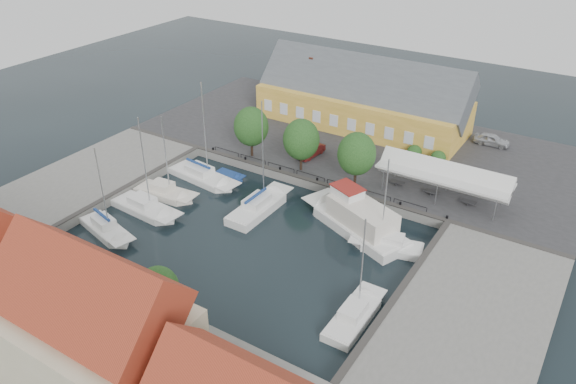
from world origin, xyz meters
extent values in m
plane|color=black|center=(0.00, 0.00, 0.00)|extent=(140.00, 140.00, 0.00)
cube|color=#2D2D30|center=(0.00, 23.00, 0.50)|extent=(56.00, 26.00, 1.00)
cube|color=slate|center=(-22.00, -2.00, 0.50)|extent=(12.00, 24.00, 1.00)
cube|color=slate|center=(22.00, -2.00, 0.50)|extent=(12.00, 24.00, 1.00)
cube|color=slate|center=(0.00, -21.00, 0.50)|extent=(56.00, 14.00, 1.00)
cube|color=#383533|center=(0.00, 10.30, 1.06)|extent=(56.00, 0.60, 0.12)
cube|color=#383533|center=(-16.30, -2.00, 1.06)|extent=(0.60, 24.00, 0.12)
cube|color=#383533|center=(16.30, -2.00, 1.06)|extent=(0.60, 24.00, 0.12)
cylinder|color=black|center=(-14.00, 10.60, 1.20)|extent=(0.24, 0.24, 0.40)
cylinder|color=black|center=(-9.00, 10.60, 1.20)|extent=(0.24, 0.24, 0.40)
cylinder|color=black|center=(-4.00, 10.60, 1.20)|extent=(0.24, 0.24, 0.40)
cylinder|color=black|center=(1.00, 10.60, 1.20)|extent=(0.24, 0.24, 0.40)
cylinder|color=black|center=(6.00, 10.60, 1.20)|extent=(0.24, 0.24, 0.40)
cylinder|color=black|center=(11.00, 10.60, 1.20)|extent=(0.24, 0.24, 0.40)
cylinder|color=black|center=(16.00, 10.60, 1.20)|extent=(0.24, 0.24, 0.40)
cube|color=gold|center=(-2.00, 28.00, 3.25)|extent=(28.00, 10.00, 4.50)
cube|color=#474C51|center=(-2.00, 28.00, 6.75)|extent=(28.56, 7.60, 7.60)
cube|color=gold|center=(-12.00, 34.00, 2.75)|extent=(6.00, 6.00, 3.50)
cube|color=brown|center=(-10.00, 28.00, 8.60)|extent=(0.60, 0.60, 1.20)
cube|color=white|center=(14.00, 14.50, 3.70)|extent=(14.00, 4.00, 0.25)
cylinder|color=silver|center=(8.00, 12.70, 2.35)|extent=(0.10, 0.10, 2.70)
cylinder|color=silver|center=(8.00, 16.30, 2.35)|extent=(0.10, 0.10, 2.70)
cylinder|color=silver|center=(14.00, 12.70, 2.35)|extent=(0.10, 0.10, 2.70)
cylinder|color=silver|center=(14.00, 16.30, 2.35)|extent=(0.10, 0.10, 2.70)
cylinder|color=silver|center=(20.00, 12.70, 2.35)|extent=(0.10, 0.10, 2.70)
cylinder|color=silver|center=(20.00, 16.30, 2.35)|extent=(0.10, 0.10, 2.70)
cylinder|color=black|center=(-9.00, 12.00, 2.05)|extent=(0.30, 0.30, 2.10)
ellipsoid|color=#1C4117|center=(-9.00, 12.00, 4.88)|extent=(4.20, 4.20, 4.83)
cylinder|color=black|center=(-2.00, 12.00, 2.05)|extent=(0.30, 0.30, 2.10)
ellipsoid|color=#1C4117|center=(-2.00, 12.00, 4.88)|extent=(4.20, 4.20, 4.83)
cylinder|color=black|center=(5.00, 12.00, 2.05)|extent=(0.30, 0.30, 2.10)
ellipsoid|color=#1C4117|center=(5.00, 12.00, 4.88)|extent=(4.20, 4.20, 4.83)
imported|color=#B9BCC1|center=(15.05, 30.81, 1.75)|extent=(4.51, 2.00, 1.51)
imported|color=#5E1615|center=(-2.82, 15.74, 1.70)|extent=(1.92, 4.38, 1.40)
cube|color=white|center=(-1.84, 2.60, 0.15)|extent=(2.84, 7.45, 1.50)
cube|color=white|center=(-1.83, 3.53, 0.94)|extent=(2.74, 8.94, 0.08)
cube|color=white|center=(-1.84, 2.79, 1.40)|extent=(1.92, 2.99, 0.90)
cylinder|color=silver|center=(-1.83, 4.09, 6.48)|extent=(0.12, 0.12, 11.15)
cube|color=navy|center=(-1.84, 2.60, 2.15)|extent=(0.24, 3.72, 0.22)
cube|color=white|center=(9.15, 5.16, 0.10)|extent=(11.17, 7.66, 1.80)
cube|color=white|center=(7.94, 5.67, 1.04)|extent=(13.04, 8.32, 0.08)
cube|color=silver|center=(9.15, 5.16, 2.10)|extent=(7.93, 5.85, 2.20)
cube|color=white|center=(6.98, 6.07, 3.50)|extent=(3.49, 3.10, 1.20)
cube|color=maroon|center=(6.98, 6.07, 4.15)|extent=(3.77, 3.31, 0.10)
cube|color=white|center=(12.98, 4.04, 0.05)|extent=(6.04, 3.60, 1.30)
cube|color=white|center=(12.29, 3.88, 0.74)|extent=(7.12, 3.76, 0.08)
cube|color=white|center=(12.84, 4.01, 1.20)|extent=(2.57, 2.09, 0.90)
cylinder|color=silver|center=(11.88, 3.79, 5.11)|extent=(0.12, 0.12, 8.83)
cube|color=white|center=(14.17, -6.96, 0.05)|extent=(2.45, 6.12, 1.30)
cube|color=white|center=(14.17, -6.19, 0.74)|extent=(2.35, 7.34, 0.08)
cube|color=white|center=(14.17, -6.80, 1.20)|extent=(1.66, 2.45, 0.90)
cylinder|color=silver|center=(14.17, -5.73, 4.97)|extent=(0.12, 0.12, 8.54)
cube|color=white|center=(-11.96, 5.40, 0.05)|extent=(8.08, 3.71, 1.30)
cube|color=white|center=(-10.99, 5.29, 0.74)|extent=(9.61, 3.78, 0.08)
cube|color=white|center=(-11.77, 5.38, 1.20)|extent=(3.32, 2.27, 0.90)
cylinder|color=silver|center=(-10.41, 5.22, 6.39)|extent=(0.12, 0.12, 11.37)
cube|color=navy|center=(-11.96, 5.40, 1.95)|extent=(3.90, 0.68, 0.22)
cube|color=silver|center=(-12.93, 0.13, 0.05)|extent=(6.15, 3.04, 1.30)
cube|color=silver|center=(-12.18, 0.19, 0.74)|extent=(7.33, 3.03, 0.08)
cube|color=silver|center=(-12.78, 0.15, 1.20)|extent=(2.52, 1.94, 0.90)
cylinder|color=silver|center=(-11.74, 0.23, 5.17)|extent=(0.12, 0.12, 8.95)
cube|color=white|center=(-12.47, -3.34, 0.05)|extent=(7.06, 3.25, 1.30)
cube|color=white|center=(-11.61, -3.39, 0.74)|extent=(8.42, 3.23, 0.08)
cube|color=white|center=(-12.30, -3.35, 1.20)|extent=(2.87, 2.08, 0.90)
cylinder|color=silver|center=(-11.10, -3.43, 5.81)|extent=(0.12, 0.12, 10.22)
cube|color=white|center=(-12.75, -8.31, 0.05)|extent=(6.50, 3.76, 1.30)
cube|color=white|center=(-12.01, -8.50, 0.74)|extent=(7.67, 3.97, 0.08)
cube|color=white|center=(-12.60, -8.35, 1.20)|extent=(2.76, 2.14, 0.90)
cylinder|color=silver|center=(-11.56, -8.61, 5.20)|extent=(0.12, 0.12, 9.00)
cube|color=navy|center=(-12.75, -8.31, 1.95)|extent=(3.02, 0.96, 0.22)
cube|color=white|center=(-13.71, -12.76, 0.05)|extent=(4.59, 2.36, 0.90)
cube|color=white|center=(-13.15, -12.79, 0.54)|extent=(5.48, 2.32, 0.08)
cube|color=navy|center=(-9.34, 7.50, 0.05)|extent=(3.14, 1.67, 0.80)
cube|color=navy|center=(-8.96, 7.48, 0.49)|extent=(3.75, 1.64, 0.08)
cube|color=beige|center=(4.00, -23.00, 4.75)|extent=(12.00, 8.00, 7.50)
cube|color=#A43A23|center=(4.00, -23.00, 9.75)|extent=(12.36, 6.50, 6.50)
cube|color=brown|center=(1.00, -23.00, 11.40)|extent=(0.70, 0.70, 1.00)
cube|color=brown|center=(6.40, -23.00, 11.30)|extent=(0.60, 0.60, 0.80)
cube|color=brown|center=(13.75, -24.00, 10.40)|extent=(0.70, 0.70, 1.00)
camera|label=1|loc=(27.86, -38.20, 31.41)|focal=35.00mm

